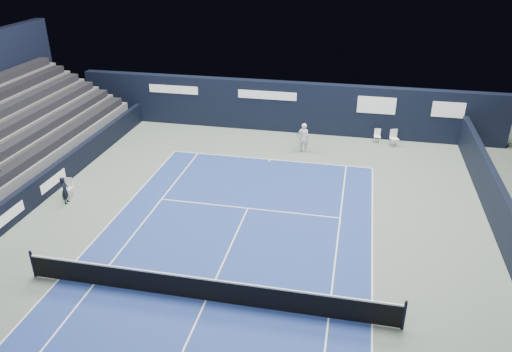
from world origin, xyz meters
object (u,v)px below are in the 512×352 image
at_px(tennis_player, 304,137).
at_px(folding_chair_back_b, 394,137).
at_px(tennis_net, 205,289).
at_px(line_judge_chair, 68,186).
at_px(folding_chair_back_a, 377,135).

bearing_deg(tennis_player, folding_chair_back_b, 21.16).
distance_m(folding_chair_back_b, tennis_net, 16.72).
relative_size(folding_chair_back_b, tennis_player, 0.58).
bearing_deg(folding_chair_back_b, tennis_player, 178.95).
xyz_separation_m(line_judge_chair, tennis_player, (10.12, 7.56, 0.33)).
xyz_separation_m(tennis_net, tennis_player, (1.63, 13.40, 0.34)).
bearing_deg(tennis_player, folding_chair_back_a, 29.06).
bearing_deg(tennis_player, line_judge_chair, -143.23).
distance_m(line_judge_chair, tennis_net, 10.30).
xyz_separation_m(folding_chair_back_b, line_judge_chair, (-15.14, -9.50, -0.04)).
bearing_deg(line_judge_chair, folding_chair_back_b, 29.15).
bearing_deg(tennis_net, line_judge_chair, 145.50).
bearing_deg(folding_chair_back_b, line_judge_chair, -170.09).
relative_size(folding_chair_back_a, tennis_net, 0.06).
xyz_separation_m(line_judge_chair, tennis_net, (8.49, -5.84, -0.01)).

